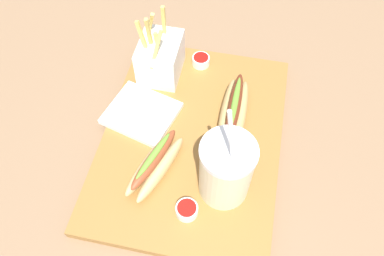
{
  "coord_description": "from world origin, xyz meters",
  "views": [
    {
      "loc": [
        0.39,
        0.08,
        0.67
      ],
      "look_at": [
        0.0,
        0.0,
        0.05
      ],
      "focal_mm": 35.55,
      "sensor_mm": 36.0,
      "label": 1
    }
  ],
  "objects_px": {
    "ketchup_cup_2": "(187,210)",
    "hot_dog_1": "(155,164)",
    "soda_cup": "(226,170)",
    "fries_basket": "(160,58)",
    "hot_dog_2": "(233,113)",
    "ketchup_cup_1": "(201,60)",
    "napkin_stack": "(141,113)"
  },
  "relations": [
    {
      "from": "ketchup_cup_2",
      "to": "hot_dog_1",
      "type": "bearing_deg",
      "value": -132.73
    },
    {
      "from": "soda_cup",
      "to": "ketchup_cup_2",
      "type": "height_order",
      "value": "soda_cup"
    },
    {
      "from": "fries_basket",
      "to": "hot_dog_1",
      "type": "height_order",
      "value": "fries_basket"
    },
    {
      "from": "hot_dog_2",
      "to": "ketchup_cup_1",
      "type": "bearing_deg",
      "value": -146.25
    },
    {
      "from": "napkin_stack",
      "to": "ketchup_cup_1",
      "type": "bearing_deg",
      "value": 150.54
    },
    {
      "from": "soda_cup",
      "to": "fries_basket",
      "type": "relative_size",
      "value": 1.48
    },
    {
      "from": "soda_cup",
      "to": "ketchup_cup_2",
      "type": "distance_m",
      "value": 0.1
    },
    {
      "from": "hot_dog_1",
      "to": "napkin_stack",
      "type": "relative_size",
      "value": 1.2
    },
    {
      "from": "napkin_stack",
      "to": "hot_dog_2",
      "type": "bearing_deg",
      "value": 97.62
    },
    {
      "from": "fries_basket",
      "to": "napkin_stack",
      "type": "relative_size",
      "value": 1.2
    },
    {
      "from": "hot_dog_2",
      "to": "ketchup_cup_2",
      "type": "distance_m",
      "value": 0.22
    },
    {
      "from": "hot_dog_1",
      "to": "ketchup_cup_1",
      "type": "bearing_deg",
      "value": 173.61
    },
    {
      "from": "soda_cup",
      "to": "napkin_stack",
      "type": "xyz_separation_m",
      "value": [
        -0.13,
        -0.19,
        -0.06
      ]
    },
    {
      "from": "ketchup_cup_1",
      "to": "napkin_stack",
      "type": "relative_size",
      "value": 0.29
    },
    {
      "from": "ketchup_cup_2",
      "to": "napkin_stack",
      "type": "height_order",
      "value": "ketchup_cup_2"
    },
    {
      "from": "fries_basket",
      "to": "hot_dog_1",
      "type": "xyz_separation_m",
      "value": [
        0.24,
        0.05,
        -0.02
      ]
    },
    {
      "from": "hot_dog_1",
      "to": "ketchup_cup_2",
      "type": "bearing_deg",
      "value": 47.27
    },
    {
      "from": "hot_dog_1",
      "to": "ketchup_cup_1",
      "type": "height_order",
      "value": "hot_dog_1"
    },
    {
      "from": "fries_basket",
      "to": "ketchup_cup_2",
      "type": "height_order",
      "value": "fries_basket"
    },
    {
      "from": "hot_dog_1",
      "to": "fries_basket",
      "type": "bearing_deg",
      "value": -168.32
    },
    {
      "from": "soda_cup",
      "to": "hot_dog_1",
      "type": "bearing_deg",
      "value": -93.93
    },
    {
      "from": "ketchup_cup_2",
      "to": "napkin_stack",
      "type": "relative_size",
      "value": 0.3
    },
    {
      "from": "soda_cup",
      "to": "napkin_stack",
      "type": "height_order",
      "value": "soda_cup"
    },
    {
      "from": "soda_cup",
      "to": "hot_dog_1",
      "type": "distance_m",
      "value": 0.14
    },
    {
      "from": "ketchup_cup_2",
      "to": "napkin_stack",
      "type": "bearing_deg",
      "value": -143.91
    },
    {
      "from": "hot_dog_1",
      "to": "hot_dog_2",
      "type": "height_order",
      "value": "hot_dog_2"
    },
    {
      "from": "ketchup_cup_1",
      "to": "fries_basket",
      "type": "bearing_deg",
      "value": -62.96
    },
    {
      "from": "hot_dog_1",
      "to": "ketchup_cup_2",
      "type": "xyz_separation_m",
      "value": [
        0.07,
        0.07,
        -0.01
      ]
    },
    {
      "from": "soda_cup",
      "to": "fries_basket",
      "type": "xyz_separation_m",
      "value": [
        -0.25,
        -0.18,
        -0.02
      ]
    },
    {
      "from": "hot_dog_2",
      "to": "ketchup_cup_1",
      "type": "distance_m",
      "value": 0.17
    },
    {
      "from": "soda_cup",
      "to": "hot_dog_1",
      "type": "xyz_separation_m",
      "value": [
        -0.01,
        -0.13,
        -0.05
      ]
    },
    {
      "from": "hot_dog_2",
      "to": "napkin_stack",
      "type": "height_order",
      "value": "hot_dog_2"
    }
  ]
}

